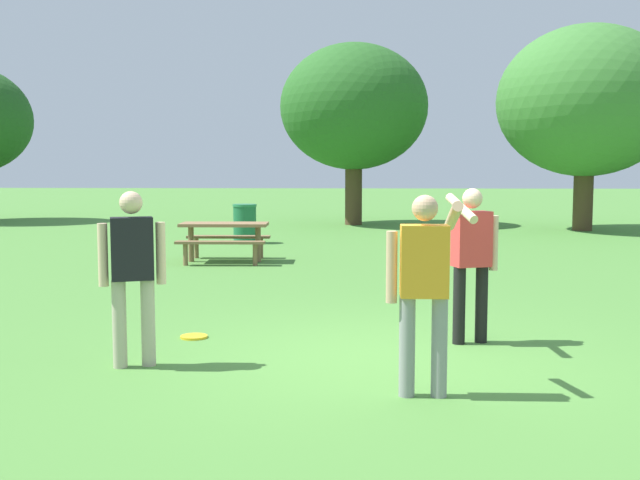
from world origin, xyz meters
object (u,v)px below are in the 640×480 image
frisbee (194,337)px  trash_can_further_along (245,224)px  person_catcher (472,253)px  picnic_table_near (224,233)px  person_thrower (132,267)px  person_bystander (424,279)px  tree_far_right (586,102)px  tree_broad_center (354,107)px

frisbee → trash_can_further_along: (-0.97, 10.32, 0.47)m
person_catcher → trash_can_further_along: bearing=110.8°
picnic_table_near → trash_can_further_along: bearing=92.2°
frisbee → person_thrower: bearing=-103.8°
person_catcher → trash_can_further_along: 11.17m
person_thrower → person_bystander: size_ratio=1.00×
person_bystander → person_catcher: bearing=70.5°
person_thrower → frisbee: person_thrower is taller
person_thrower → tree_far_right: tree_far_right is taller
person_bystander → tree_broad_center: 18.70m
frisbee → person_catcher: bearing=-2.2°
person_catcher → tree_broad_center: bearing=94.5°
frisbee → tree_far_right: size_ratio=0.05×
person_bystander → frisbee: person_bystander is taller
person_thrower → person_bystander: (2.61, -0.79, 0.02)m
frisbee → tree_broad_center: tree_broad_center is taller
person_bystander → picnic_table_near: person_bystander is taller
frisbee → trash_can_further_along: 10.38m
frisbee → trash_can_further_along: trash_can_further_along is taller
person_catcher → frisbee: bearing=177.8°
person_thrower → person_catcher: 3.46m
person_bystander → trash_can_further_along: (-3.29, 12.32, -0.48)m
picnic_table_near → tree_far_right: (9.26, 7.86, 3.20)m
person_catcher → trash_can_further_along: (-3.95, 10.44, -0.48)m
person_catcher → frisbee: person_catcher is taller
trash_can_further_along → tree_broad_center: tree_broad_center is taller
tree_far_right → person_thrower: bearing=-119.0°
tree_broad_center → frisbee: bearing=-95.8°
person_catcher → person_bystander: same height
picnic_table_near → tree_broad_center: size_ratio=0.30×
picnic_table_near → person_bystander: bearing=-70.0°
frisbee → trash_can_further_along: size_ratio=0.31×
person_catcher → tree_far_right: (5.45, 14.62, 2.80)m
tree_broad_center → picnic_table_near: bearing=-104.3°
picnic_table_near → tree_far_right: size_ratio=0.29×
person_thrower → tree_broad_center: size_ratio=0.28×
person_thrower → frisbee: (0.30, 1.21, -0.93)m
person_thrower → person_catcher: (3.28, 1.09, 0.02)m
tree_broad_center → tree_far_right: tree_far_right is taller
person_thrower → tree_far_right: (8.73, 15.72, 2.82)m
person_thrower → picnic_table_near: person_thrower is taller
tree_far_right → picnic_table_near: bearing=-139.7°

